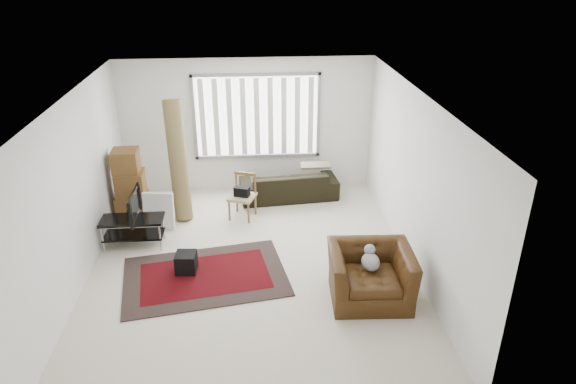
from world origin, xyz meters
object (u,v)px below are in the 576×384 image
object	(u,v)px
tv_stand	(133,226)
side_chair	(242,194)
sofa	(289,181)
moving_boxes	(130,188)
armchair	(371,272)

from	to	relation	value
tv_stand	side_chair	distance (m)	2.03
tv_stand	sofa	bearing A→B (deg)	31.24
side_chair	sofa	bearing A→B (deg)	61.12
sofa	side_chair	bearing A→B (deg)	34.47
tv_stand	side_chair	bearing A→B (deg)	26.23
tv_stand	side_chair	size ratio (longest dim) A/B	1.23
moving_boxes	sofa	size ratio (longest dim) A/B	0.70
moving_boxes	armchair	distance (m)	4.68
tv_stand	moving_boxes	distance (m)	1.03
moving_boxes	side_chair	xyz separation A→B (m)	(2.02, -0.08, -0.17)
sofa	side_chair	world-z (taller)	side_chair
armchair	tv_stand	bearing A→B (deg)	157.40
sofa	armchair	world-z (taller)	armchair
moving_boxes	armchair	bearing A→B (deg)	-35.49
moving_boxes	sofa	bearing A→B (deg)	13.11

